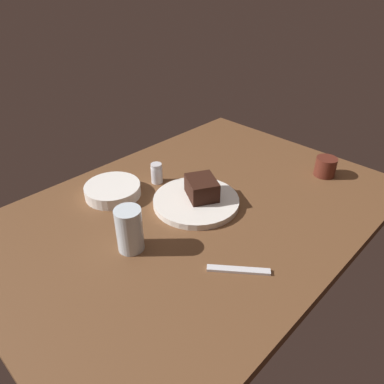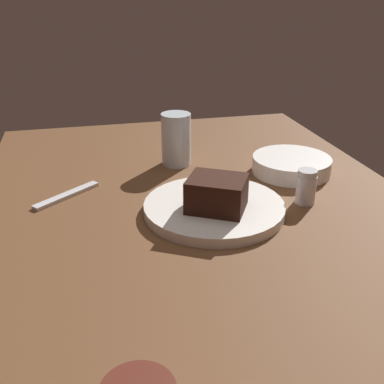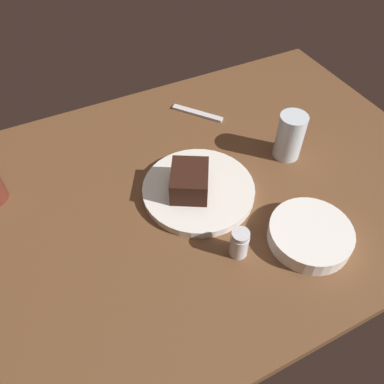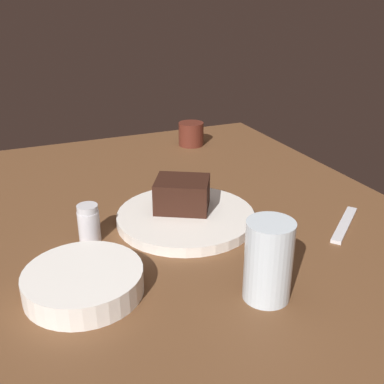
{
  "view_description": "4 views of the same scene",
  "coord_description": "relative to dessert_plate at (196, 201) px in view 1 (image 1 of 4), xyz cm",
  "views": [
    {
      "loc": [
        -63.31,
        -59.59,
        65.21
      ],
      "look_at": [
        2.59,
        4.69,
        5.34
      ],
      "focal_mm": 33.7,
      "sensor_mm": 36.0,
      "label": 1
    },
    {
      "loc": [
        74.05,
        -19.69,
        42.1
      ],
      "look_at": [
        1.49,
        -2.44,
        7.63
      ],
      "focal_mm": 43.24,
      "sensor_mm": 36.0,
      "label": 2
    },
    {
      "loc": [
        28.37,
        52.94,
        69.31
      ],
      "look_at": [
        3.44,
        2.62,
        5.12
      ],
      "focal_mm": 35.51,
      "sensor_mm": 36.0,
      "label": 3
    },
    {
      "loc": [
        -69.93,
        30.86,
        43.06
      ],
      "look_at": [
        4.78,
        -0.98,
        7.3
      ],
      "focal_mm": 42.93,
      "sensor_mm": 36.0,
      "label": 4
    }
  ],
  "objects": [
    {
      "name": "chocolate_cake_slice",
      "position": [
        2.18,
        -0.19,
        3.88
      ],
      "size": [
        11.98,
        12.65,
        5.88
      ],
      "primitive_type": "cube",
      "rotation": [
        0.0,
        0.0,
        1.06
      ],
      "color": "black",
      "rests_on": "dessert_plate"
    },
    {
      "name": "salt_shaker",
      "position": [
        0.15,
        18.0,
        2.38
      ],
      "size": [
        3.78,
        3.78,
        6.74
      ],
      "color": "silver",
      "rests_on": "dining_table"
    },
    {
      "name": "side_bowl",
      "position": [
        -14.63,
        21.86,
        0.87
      ],
      "size": [
        17.18,
        17.18,
        3.61
      ],
      "primitive_type": "cylinder",
      "color": "white",
      "rests_on": "dining_table"
    },
    {
      "name": "dining_table",
      "position": [
        -1.35,
        -1.76,
        -2.44
      ],
      "size": [
        120.0,
        84.0,
        3.0
      ],
      "primitive_type": "cube",
      "color": "brown",
      "rests_on": "ground"
    },
    {
      "name": "coffee_cup",
      "position": [
        42.98,
        -19.3,
        2.27
      ],
      "size": [
        6.97,
        6.97,
        6.43
      ],
      "primitive_type": "cylinder",
      "color": "#562319",
      "rests_on": "dining_table"
    },
    {
      "name": "dessert_plate",
      "position": [
        0.0,
        0.0,
        0.0
      ],
      "size": [
        25.81,
        25.81,
        1.88
      ],
      "primitive_type": "cylinder",
      "color": "white",
      "rests_on": "dining_table"
    },
    {
      "name": "dessert_spoon",
      "position": [
        -13.1,
        -26.43,
        -0.59
      ],
      "size": [
        10.79,
        12.82,
        0.7
      ],
      "primitive_type": "cube",
      "rotation": [
        0.0,
        0.0,
        5.39
      ],
      "color": "silver",
      "rests_on": "dining_table"
    },
    {
      "name": "water_glass",
      "position": [
        -25.74,
        -2.14,
        5.0
      ],
      "size": [
        6.74,
        6.74,
        11.89
      ],
      "primitive_type": "cylinder",
      "color": "silver",
      "rests_on": "dining_table"
    }
  ]
}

